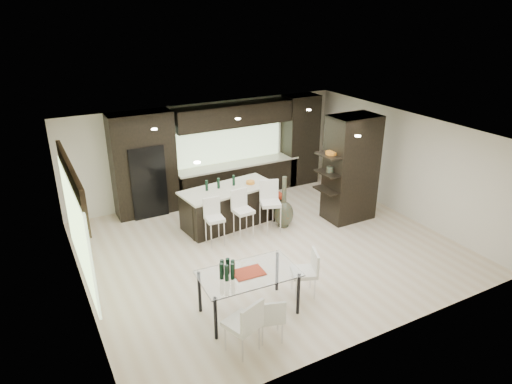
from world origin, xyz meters
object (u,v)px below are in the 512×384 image
floor_vase (284,202)px  dining_table (249,293)px  stool_mid (243,219)px  kitchen_island (229,206)px  bench (263,205)px  chair_near (270,319)px  stool_left (215,227)px  chair_end (304,275)px  stool_right (270,212)px  chair_far (242,327)px

floor_vase → dining_table: 3.56m
stool_mid → floor_vase: 1.18m
kitchen_island → bench: size_ratio=1.97×
floor_vase → chair_near: 4.18m
stool_mid → chair_near: 3.57m
stool_left → chair_end: bearing=-71.4°
stool_right → bench: stool_right is taller
kitchen_island → stool_mid: bearing=-96.8°
kitchen_island → dining_table: 3.62m
floor_vase → stool_left: bearing=-178.3°
chair_near → stool_right: bearing=78.5°
kitchen_island → bench: (1.08, 0.15, -0.26)m
dining_table → chair_far: chair_far is taller
dining_table → chair_near: (0.00, -0.78, -0.03)m
kitchen_island → chair_end: kitchen_island is taller
stool_mid → floor_vase: (1.16, 0.07, 0.18)m
stool_left → dining_table: 2.65m
dining_table → kitchen_island: bearing=73.5°
stool_left → stool_mid: 0.73m
chair_far → chair_end: size_ratio=1.07×
dining_table → floor_vase: bearing=51.3°
stool_left → chair_end: 2.70m
stool_left → bench: 2.05m
stool_mid → bench: stool_mid is taller
stool_mid → chair_far: bearing=-121.0°
kitchen_island → stool_mid: (0.00, -0.82, -0.01)m
stool_right → floor_vase: 0.47m
floor_vase → dining_table: (-2.36, -2.66, -0.25)m
bench → dining_table: dining_table is taller
stool_mid → stool_right: stool_right is taller
stool_left → floor_vase: floor_vase is taller
dining_table → chair_far: bearing=-120.7°
stool_left → floor_vase: size_ratio=0.68×
stool_left → stool_right: size_ratio=0.88×
chair_near → chair_end: bearing=51.8°
kitchen_island → stool_right: 1.11m
stool_left → chair_near: (-0.48, -3.38, -0.06)m
chair_end → chair_far: bearing=136.6°
dining_table → chair_end: 1.17m
stool_left → stool_right: stool_right is taller
stool_right → chair_far: bearing=-106.8°
bench → dining_table: size_ratio=0.69×
kitchen_island → chair_far: kitchen_island is taller
floor_vase → chair_end: size_ratio=1.56×
stool_left → chair_near: stool_left is taller
stool_right → dining_table: stool_right is taller
chair_far → chair_end: chair_far is taller
stool_mid → floor_vase: bearing=-0.6°
kitchen_island → chair_near: kitchen_island is taller
stool_right → chair_near: size_ratio=1.33×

